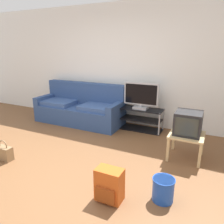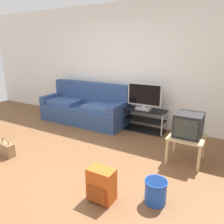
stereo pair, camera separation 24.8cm
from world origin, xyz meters
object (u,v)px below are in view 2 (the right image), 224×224
at_px(cleaning_bucket, 156,191).
at_px(crt_tv, 188,125).
at_px(couch, 85,108).
at_px(backpack, 101,185).
at_px(side_table, 187,140).
at_px(handbag, 6,149).
at_px(flat_tv, 144,97).
at_px(tv_stand, 144,120).

bearing_deg(cleaning_bucket, crt_tv, 86.13).
distance_m(couch, backpack, 2.93).
relative_size(side_table, handbag, 1.57).
bearing_deg(backpack, flat_tv, 119.06).
bearing_deg(handbag, side_table, 27.20).
bearing_deg(side_table, couch, 163.31).
bearing_deg(crt_tv, side_table, -90.00).
xyz_separation_m(crt_tv, handbag, (-2.61, -1.36, -0.48)).
height_order(backpack, handbag, backpack).
height_order(backpack, cleaning_bucket, backpack).
relative_size(flat_tv, crt_tv, 1.79).
bearing_deg(cleaning_bucket, tv_stand, 115.40).
distance_m(flat_tv, backpack, 2.46).
relative_size(couch, tv_stand, 2.20).
bearing_deg(crt_tv, couch, 163.65).
bearing_deg(side_table, backpack, -114.13).
xyz_separation_m(flat_tv, handbag, (-1.53, -2.24, -0.63)).
bearing_deg(flat_tv, crt_tv, -38.91).
height_order(tv_stand, backpack, tv_stand).
height_order(crt_tv, backpack, crt_tv).
height_order(side_table, backpack, side_table).
distance_m(tv_stand, handbag, 2.73).
distance_m(tv_stand, backpack, 2.42).
relative_size(tv_stand, handbag, 2.81).
height_order(tv_stand, flat_tv, flat_tv).
bearing_deg(tv_stand, backpack, -79.79).
bearing_deg(backpack, handbag, -164.82).
bearing_deg(couch, tv_stand, 5.85).
bearing_deg(flat_tv, cleaning_bucket, -64.36).
relative_size(tv_stand, cleaning_bucket, 3.34).
xyz_separation_m(backpack, cleaning_bucket, (0.57, 0.27, -0.04)).
relative_size(side_table, backpack, 1.32).
xyz_separation_m(flat_tv, side_table, (1.09, -0.89, -0.40)).
distance_m(crt_tv, handbag, 2.99).
distance_m(couch, tv_stand, 1.48).
bearing_deg(handbag, flat_tv, 55.63).
xyz_separation_m(side_table, handbag, (-2.61, -1.34, -0.24)).
bearing_deg(tv_stand, couch, -174.15).
distance_m(crt_tv, backpack, 1.67).
relative_size(flat_tv, side_table, 1.40).
xyz_separation_m(handbag, cleaning_bucket, (2.53, 0.15, 0.03)).
xyz_separation_m(tv_stand, handbag, (-1.53, -2.26, -0.12)).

